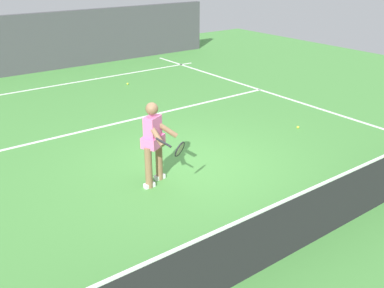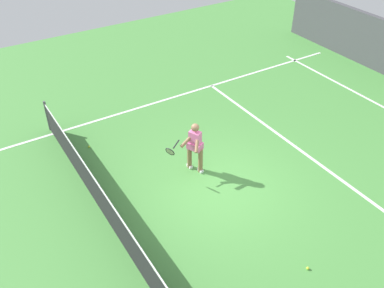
{
  "view_description": "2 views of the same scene",
  "coord_description": "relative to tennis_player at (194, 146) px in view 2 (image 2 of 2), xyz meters",
  "views": [
    {
      "loc": [
        4.66,
        6.19,
        3.84
      ],
      "look_at": [
        0.74,
        0.93,
        1.0
      ],
      "focal_mm": 40.7,
      "sensor_mm": 36.0,
      "label": 1
    },
    {
      "loc": [
        -7.02,
        5.18,
        7.79
      ],
      "look_at": [
        0.87,
        0.28,
        1.03
      ],
      "focal_mm": 39.99,
      "sensor_mm": 36.0,
      "label": 2
    }
  ],
  "objects": [
    {
      "name": "court_net",
      "position": [
        -0.98,
        2.88,
        -0.36
      ],
      "size": [
        10.48,
        0.08,
        1.05
      ],
      "color": "#4C4C51",
      "rests_on": "ground"
    },
    {
      "name": "service_line_marking",
      "position": [
        -0.98,
        -3.24,
        -0.84
      ],
      "size": [
        9.8,
        0.1,
        0.01
      ],
      "primitive_type": "cube",
      "color": "white",
      "rests_on": "ground"
    },
    {
      "name": "tennis_ball_near",
      "position": [
        2.6,
        2.17,
        -0.81
      ],
      "size": [
        0.07,
        0.07,
        0.07
      ],
      "primitive_type": "sphere",
      "color": "#D1E533",
      "rests_on": "ground"
    },
    {
      "name": "ground_plane",
      "position": [
        -0.98,
        -0.14,
        -0.85
      ],
      "size": [
        25.65,
        25.65,
        0.0
      ],
      "primitive_type": "plane",
      "color": "#4C9342"
    },
    {
      "name": "tennis_ball_far",
      "position": [
        -4.25,
        -0.3,
        -0.81
      ],
      "size": [
        0.07,
        0.07,
        0.07
      ],
      "primitive_type": "sphere",
      "color": "#D1E533",
      "rests_on": "ground"
    },
    {
      "name": "sideline_right_marking",
      "position": [
        3.92,
        -0.14,
        -0.84
      ],
      "size": [
        0.1,
        17.73,
        0.01
      ],
      "primitive_type": "cube",
      "color": "white",
      "rests_on": "ground"
    },
    {
      "name": "tennis_player",
      "position": [
        0.0,
        0.0,
        0.0
      ],
      "size": [
        0.68,
        1.13,
        1.55
      ],
      "color": "#8C6647",
      "rests_on": "ground"
    }
  ]
}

